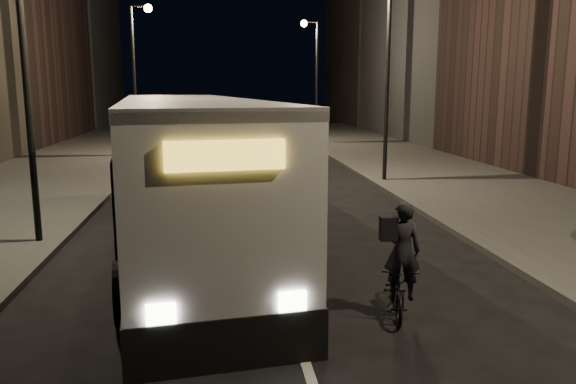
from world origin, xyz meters
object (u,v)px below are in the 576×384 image
object	(u,v)px
streetlight_left_near	(33,22)
streetlight_right_far	(313,65)
city_bus	(187,166)
car_far	(264,133)
streetlight_left_far	(138,60)
cyclist_on_bicycle	(398,277)
car_near	(262,158)
streetlight_right_mid	(382,49)
car_mid	(200,133)

from	to	relation	value
streetlight_left_near	streetlight_right_far	bearing A→B (deg)	66.04
city_bus	car_far	bearing A→B (deg)	73.97
streetlight_left_far	cyclist_on_bicycle	size ratio (longest dim) A/B	4.01
streetlight_right_far	car_near	bearing A→B (deg)	-110.39
streetlight_right_far	car_near	xyz separation A→B (m)	(-4.44, -11.95, -4.73)
streetlight_right_mid	streetlight_right_far	size ratio (longest dim) A/B	1.00
car_mid	streetlight_left_far	bearing A→B (deg)	72.79
streetlight_left_far	streetlight_right_mid	bearing A→B (deg)	-43.16
city_bus	car_near	world-z (taller)	city_bus
streetlight_left_near	cyclist_on_bicycle	bearing A→B (deg)	-35.95
streetlight_right_far	cyclist_on_bicycle	world-z (taller)	streetlight_right_far
car_near	car_far	xyz separation A→B (m)	(1.38, 14.98, -0.01)
cyclist_on_bicycle	car_mid	xyz separation A→B (m)	(-4.20, 31.29, 0.03)
streetlight_right_mid	car_far	size ratio (longest dim) A/B	1.91
streetlight_right_mid	city_bus	distance (m)	11.47
streetlight_left_near	cyclist_on_bicycle	world-z (taller)	streetlight_left_near
streetlight_right_mid	city_bus	xyz separation A→B (m)	(-7.26, -8.21, -3.39)
streetlight_right_far	streetlight_left_near	bearing A→B (deg)	-113.96
city_bus	streetlight_right_far	bearing A→B (deg)	66.04
streetlight_right_mid	cyclist_on_bicycle	world-z (taller)	streetlight_right_mid
streetlight_left_near	car_mid	bearing A→B (deg)	83.48
streetlight_right_mid	cyclist_on_bicycle	size ratio (longest dim) A/B	4.01
streetlight_right_far	streetlight_right_mid	bearing A→B (deg)	-90.00
streetlight_right_far	streetlight_left_far	size ratio (longest dim) A/B	1.00
streetlight_left_near	car_far	xyz separation A→B (m)	(7.61, 27.04, -4.74)
streetlight_right_far	cyclist_on_bicycle	xyz separation A→B (m)	(-3.49, -29.21, -4.69)
cyclist_on_bicycle	car_far	bearing A→B (deg)	101.87
streetlight_left_far	city_bus	world-z (taller)	streetlight_left_far
streetlight_right_mid	streetlight_left_far	xyz separation A→B (m)	(-10.66, 10.00, 0.00)
streetlight_left_near	streetlight_left_far	size ratio (longest dim) A/B	1.00
streetlight_left_far	cyclist_on_bicycle	world-z (taller)	streetlight_left_far
streetlight_right_far	streetlight_left_near	size ratio (longest dim) A/B	1.00
streetlight_left_near	cyclist_on_bicycle	size ratio (longest dim) A/B	4.01
streetlight_right_mid	streetlight_left_far	bearing A→B (deg)	136.84
cyclist_on_bicycle	car_mid	distance (m)	31.57
city_bus	streetlight_left_far	bearing A→B (deg)	93.32
streetlight_right_far	cyclist_on_bicycle	distance (m)	29.78
streetlight_left_near	city_bus	size ratio (longest dim) A/B	0.60
streetlight_right_mid	car_near	bearing A→B (deg)	137.60
streetlight_right_mid	car_far	bearing A→B (deg)	99.13
cyclist_on_bicycle	car_near	distance (m)	17.29
streetlight_left_near	streetlight_right_mid	bearing A→B (deg)	36.88
car_near	car_mid	xyz separation A→B (m)	(-3.24, 14.03, 0.08)
car_near	car_mid	distance (m)	14.40
streetlight_left_far	car_mid	xyz separation A→B (m)	(2.98, 8.08, -4.66)
car_mid	car_near	bearing A→B (deg)	106.05
car_far	streetlight_left_near	bearing A→B (deg)	-111.11
streetlight_right_far	car_far	world-z (taller)	streetlight_right_far
streetlight_right_far	city_bus	xyz separation A→B (m)	(-7.26, -24.21, -3.39)
streetlight_left_near	car_near	bearing A→B (deg)	62.69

